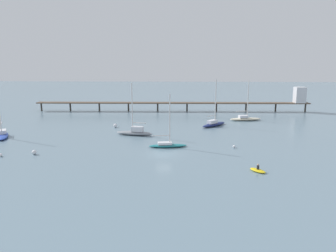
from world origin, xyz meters
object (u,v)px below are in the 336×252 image
object	(u,v)px
pier	(218,100)
sailboat_cream	(245,118)
sailboat_blue	(2,134)
sailboat_gray	(135,132)
dinghy_yellow	(258,170)
sailboat_navy	(214,123)
mooring_buoy_outer	(115,126)
sailboat_teal	(167,144)
mooring_buoy_mid	(1,155)
mooring_buoy_inner	(34,152)
mooring_buoy_far	(234,146)

from	to	relation	value
pier	sailboat_cream	bearing A→B (deg)	-70.22
sailboat_blue	sailboat_gray	bearing A→B (deg)	6.18
sailboat_blue	dinghy_yellow	bearing A→B (deg)	-21.67
pier	sailboat_blue	xyz separation A→B (m)	(-48.07, -36.56, -2.85)
sailboat_blue	dinghy_yellow	world-z (taller)	sailboat_blue
sailboat_cream	sailboat_gray	size ratio (longest dim) A/B	0.96
sailboat_cream	sailboat_navy	bearing A→B (deg)	-138.60
dinghy_yellow	mooring_buoy_outer	bearing A→B (deg)	131.74
sailboat_teal	sailboat_navy	size ratio (longest dim) A/B	0.86
pier	mooring_buoy_outer	bearing A→B (deg)	-136.01
pier	sailboat_gray	world-z (taller)	sailboat_gray
sailboat_blue	mooring_buoy_outer	bearing A→B (deg)	26.64
sailboat_cream	sailboat_gray	xyz separation A→B (m)	(-26.51, -18.37, 0.15)
sailboat_navy	mooring_buoy_mid	distance (m)	45.75
sailboat_gray	mooring_buoy_outer	world-z (taller)	sailboat_gray
mooring_buoy_inner	mooring_buoy_far	bearing A→B (deg)	9.48
sailboat_gray	dinghy_yellow	world-z (taller)	sailboat_gray
sailboat_gray	mooring_buoy_far	bearing A→B (deg)	-25.84
sailboat_cream	mooring_buoy_far	world-z (taller)	sailboat_cream
mooring_buoy_mid	mooring_buoy_outer	xyz separation A→B (m)	(13.78, 24.13, 0.18)
dinghy_yellow	mooring_buoy_inner	distance (m)	35.91
pier	mooring_buoy_far	world-z (taller)	pier
sailboat_cream	sailboat_blue	world-z (taller)	sailboat_blue
sailboat_teal	pier	bearing A→B (deg)	72.19
sailboat_navy	mooring_buoy_far	xyz separation A→B (m)	(1.77, -19.71, -0.45)
pier	mooring_buoy_outer	distance (m)	37.43
sailboat_teal	sailboat_blue	xyz separation A→B (m)	(-34.29, 6.33, 0.09)
sailboat_cream	mooring_buoy_mid	bearing A→B (deg)	-142.97
pier	mooring_buoy_mid	bearing A→B (deg)	-129.07
pier	mooring_buoy_far	bearing A→B (deg)	-92.38
pier	mooring_buoy_inner	distance (m)	60.40
dinghy_yellow	mooring_buoy_far	distance (m)	12.59
sailboat_cream	pier	bearing A→B (deg)	109.78
sailboat_cream	sailboat_blue	size ratio (longest dim) A/B	0.92
mooring_buoy_inner	mooring_buoy_outer	world-z (taller)	mooring_buoy_outer
sailboat_blue	pier	bearing A→B (deg)	37.25
sailboat_cream	sailboat_blue	xyz separation A→B (m)	(-53.56, -21.30, 0.04)
sailboat_cream	mooring_buoy_inner	world-z (taller)	sailboat_cream
mooring_buoy_mid	mooring_buoy_outer	bearing A→B (deg)	60.27
mooring_buoy_outer	mooring_buoy_far	world-z (taller)	mooring_buoy_outer
pier	sailboat_cream	size ratio (longest dim) A/B	8.03
pier	dinghy_yellow	xyz separation A→B (m)	(-0.47, -55.47, -3.30)
pier	sailboat_teal	bearing A→B (deg)	-107.81
mooring_buoy_mid	mooring_buoy_far	size ratio (longest dim) A/B	1.01
sailboat_navy	dinghy_yellow	size ratio (longest dim) A/B	4.13
sailboat_cream	sailboat_blue	distance (m)	57.64
sailboat_navy	sailboat_blue	size ratio (longest dim) A/B	0.98
mooring_buoy_mid	sailboat_gray	bearing A→B (deg)	39.93
pier	dinghy_yellow	size ratio (longest dim) A/B	31.10
pier	sailboat_teal	xyz separation A→B (m)	(-13.78, -42.88, -2.94)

